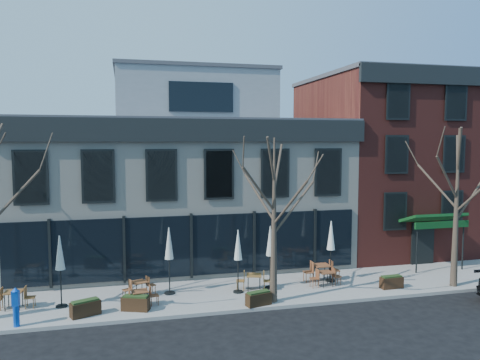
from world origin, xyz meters
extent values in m
plane|color=black|center=(0.00, 0.00, 0.00)|extent=(120.00, 120.00, 0.00)
cube|color=gray|center=(3.25, -2.15, 0.07)|extent=(33.50, 4.70, 0.15)
cube|color=beige|center=(0.00, 5.00, 4.00)|extent=(18.00, 10.00, 8.00)
cube|color=#47474C|center=(0.00, 5.00, 8.05)|extent=(18.30, 10.30, 0.30)
cube|color=black|center=(0.00, -0.12, 7.55)|extent=(18.30, 0.25, 1.10)
cube|color=black|center=(-9.12, 5.00, 7.55)|extent=(0.25, 10.30, 1.10)
cube|color=black|center=(0.00, -0.06, 1.90)|extent=(17.20, 0.12, 3.00)
cube|color=black|center=(-9.06, 4.00, 1.90)|extent=(0.12, 7.50, 3.00)
cube|color=gray|center=(1.00, 6.00, 9.60)|extent=(9.00, 6.50, 3.00)
cube|color=maroon|center=(13.00, 5.00, 5.50)|extent=(8.00, 10.00, 11.00)
cube|color=#47474C|center=(13.00, 5.00, 11.05)|extent=(8.20, 10.20, 0.25)
cube|color=black|center=(13.00, -0.12, 10.60)|extent=(8.20, 0.25, 1.00)
cube|color=#0D3A16|center=(13.00, -0.85, 2.90)|extent=(3.20, 1.66, 0.67)
cube|color=black|center=(13.00, -0.05, 1.25)|extent=(1.40, 0.10, 2.50)
cylinder|color=#382B21|center=(-7.43, -3.01, 4.68)|extent=(2.23, 0.50, 2.48)
cone|color=#382B21|center=(3.00, -3.90, 3.67)|extent=(0.34, 0.34, 7.04)
cylinder|color=#382B21|center=(3.95, -3.73, 4.18)|extent=(2.00, 0.46, 2.21)
cylinder|color=#382B21|center=(2.60, -3.04, 4.59)|extent=(0.93, 1.84, 1.91)
cylinder|color=#382B21|center=(2.25, -4.17, 5.04)|extent=(1.61, 0.68, 1.97)
cylinder|color=#382B21|center=(3.40, -4.76, 4.51)|extent=(0.93, 1.83, 2.03)
cone|color=#382B21|center=(12.00, -3.90, 3.89)|extent=(0.34, 0.34, 7.48)
cylinder|color=#382B21|center=(13.01, -3.72, 4.43)|extent=(2.12, 0.48, 2.35)
cylinder|color=#382B21|center=(11.57, -2.99, 4.86)|extent=(0.98, 1.94, 2.03)
cylinder|color=#382B21|center=(11.20, -4.19, 5.35)|extent=(1.71, 0.71, 2.09)
cylinder|color=#382B21|center=(12.42, -4.81, 4.78)|extent=(0.98, 1.94, 2.16)
cylinder|color=#0E44B9|center=(-7.13, -4.20, 0.55)|extent=(0.23, 0.23, 0.79)
cube|color=#0E44B9|center=(-7.13, -4.20, 1.22)|extent=(0.28, 0.24, 0.56)
cone|color=#0E44B9|center=(-7.13, -4.20, 1.56)|extent=(0.29, 0.29, 0.14)
cube|color=brown|center=(-7.64, -2.17, 0.86)|extent=(0.71, 0.71, 0.04)
cylinder|color=black|center=(-7.93, -2.43, 0.50)|extent=(0.04, 0.04, 0.70)
cylinder|color=black|center=(-7.39, -2.45, 0.50)|extent=(0.04, 0.04, 0.70)
cylinder|color=black|center=(-7.90, -1.88, 0.50)|extent=(0.04, 0.04, 0.70)
cylinder|color=black|center=(-7.36, -1.91, 0.50)|extent=(0.04, 0.04, 0.70)
cube|color=brown|center=(-2.58, -1.82, 0.79)|extent=(0.81, 0.81, 0.04)
cylinder|color=black|center=(-2.71, -2.14, 0.47)|extent=(0.04, 0.04, 0.64)
cylinder|color=black|center=(-2.26, -1.95, 0.47)|extent=(0.04, 0.04, 0.64)
cylinder|color=black|center=(-2.91, -1.69, 0.47)|extent=(0.04, 0.04, 0.64)
cylinder|color=black|center=(-2.45, -1.49, 0.47)|extent=(0.04, 0.04, 0.64)
cube|color=brown|center=(-2.60, -3.20, 0.81)|extent=(0.72, 0.72, 0.04)
cylinder|color=black|center=(-2.81, -3.49, 0.48)|extent=(0.04, 0.04, 0.65)
cylinder|color=black|center=(-2.31, -3.41, 0.48)|extent=(0.04, 0.04, 0.65)
cylinder|color=black|center=(-2.89, -2.98, 0.48)|extent=(0.04, 0.04, 0.65)
cylinder|color=black|center=(-2.38, -2.91, 0.48)|extent=(0.04, 0.04, 0.65)
cube|color=brown|center=(2.60, -2.23, 0.85)|extent=(0.83, 0.83, 0.04)
cylinder|color=black|center=(2.26, -2.42, 0.50)|extent=(0.04, 0.04, 0.69)
cylinder|color=black|center=(2.79, -2.57, 0.50)|extent=(0.04, 0.04, 0.69)
cylinder|color=black|center=(2.41, -1.90, 0.50)|extent=(0.04, 0.04, 0.69)
cylinder|color=black|center=(2.93, -2.04, 0.50)|extent=(0.04, 0.04, 0.69)
cube|color=brown|center=(6.07, -2.46, 0.82)|extent=(0.69, 0.69, 0.04)
cylinder|color=black|center=(5.83, -2.74, 0.48)|extent=(0.04, 0.04, 0.66)
cylinder|color=black|center=(6.34, -2.69, 0.48)|extent=(0.04, 0.04, 0.66)
cylinder|color=black|center=(5.79, -2.23, 0.48)|extent=(0.04, 0.04, 0.66)
cylinder|color=black|center=(6.30, -2.18, 0.48)|extent=(0.04, 0.04, 0.66)
cube|color=brown|center=(6.22, -1.65, 0.93)|extent=(0.76, 0.76, 0.04)
cylinder|color=black|center=(5.91, -1.94, 0.54)|extent=(0.04, 0.04, 0.77)
cylinder|color=black|center=(6.51, -1.95, 0.54)|extent=(0.04, 0.04, 0.77)
cylinder|color=black|center=(5.92, -1.34, 0.54)|extent=(0.04, 0.04, 0.77)
cylinder|color=black|center=(6.52, -1.35, 0.54)|extent=(0.04, 0.04, 0.77)
cylinder|color=black|center=(-5.77, -2.41, 0.18)|extent=(0.48, 0.48, 0.07)
cylinder|color=black|center=(-5.77, -2.41, 1.35)|extent=(0.05, 0.05, 2.41)
cone|color=beige|center=(-5.77, -2.41, 2.45)|extent=(0.39, 0.39, 1.42)
cylinder|color=black|center=(-1.24, -1.80, 0.18)|extent=(0.48, 0.48, 0.07)
cylinder|color=black|center=(-1.24, -1.80, 1.36)|extent=(0.06, 0.06, 2.42)
cone|color=beige|center=(-1.24, -1.80, 2.46)|extent=(0.40, 0.40, 1.43)
cylinder|color=black|center=(1.80, -2.38, 0.18)|extent=(0.46, 0.46, 0.06)
cylinder|color=black|center=(1.80, -2.38, 1.30)|extent=(0.05, 0.05, 2.31)
cone|color=silver|center=(1.80, -2.38, 2.35)|extent=(0.38, 0.38, 1.36)
cylinder|color=black|center=(3.39, -2.17, 0.18)|extent=(0.47, 0.47, 0.06)
cylinder|color=black|center=(3.39, -2.17, 1.33)|extent=(0.05, 0.05, 2.37)
cone|color=beige|center=(3.39, -2.17, 2.41)|extent=(0.39, 0.39, 1.40)
cylinder|color=black|center=(6.61, -1.82, 0.18)|extent=(0.48, 0.48, 0.07)
cylinder|color=black|center=(6.61, -1.82, 1.35)|extent=(0.05, 0.05, 2.40)
cone|color=silver|center=(6.61, -1.82, 2.44)|extent=(0.39, 0.39, 1.42)
cube|color=black|center=(-4.72, -3.69, 0.43)|extent=(1.23, 0.87, 0.57)
cube|color=#1E3314|center=(-4.72, -3.69, 0.74)|extent=(1.09, 0.74, 0.09)
cube|color=#311E10|center=(-2.78, -3.56, 0.43)|extent=(1.19, 0.81, 0.55)
cube|color=#1E3314|center=(-2.78, -3.56, 0.73)|extent=(1.06, 0.68, 0.09)
cube|color=black|center=(2.24, -4.20, 0.42)|extent=(1.14, 0.68, 0.53)
cube|color=#1E3314|center=(2.24, -4.20, 0.70)|extent=(1.01, 0.57, 0.09)
cube|color=black|center=(8.93, -3.50, 0.42)|extent=(1.08, 0.47, 0.53)
cube|color=#1E3314|center=(8.93, -3.50, 0.70)|extent=(0.97, 0.38, 0.08)
camera|label=1|loc=(-3.12, -22.57, 7.05)|focal=35.00mm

